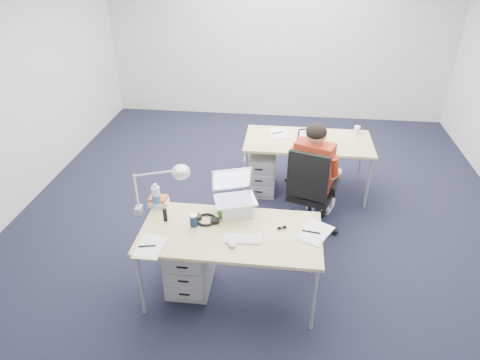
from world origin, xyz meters
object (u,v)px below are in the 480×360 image
(desk_far, at_px, (308,143))
(desk_lamp, at_px, (154,189))
(desk_near, at_px, (231,236))
(silver_laptop, at_px, (235,195))
(can_koozie, at_px, (194,220))
(bear_figurine, at_px, (222,210))
(seated_person, at_px, (316,174))
(sunglasses, at_px, (282,228))
(far_cup, at_px, (357,130))
(drawer_pedestal_near, at_px, (190,263))
(water_bottle, at_px, (156,196))
(book_stack, at_px, (159,201))
(drawer_pedestal_far, at_px, (260,171))
(dark_laptop, at_px, (315,139))
(computer_mouse, at_px, (232,243))
(wireless_keyboard, at_px, (243,239))
(cordless_phone, at_px, (165,215))
(office_chair, at_px, (309,207))

(desk_far, xyz_separation_m, desk_lamp, (-1.45, -1.82, 0.32))
(desk_near, bearing_deg, silver_laptop, 89.46)
(can_koozie, height_order, bear_figurine, bear_figurine)
(seated_person, xyz_separation_m, sunglasses, (-0.35, -1.19, 0.09))
(desk_far, distance_m, seated_person, 0.73)
(seated_person, relative_size, far_cup, 11.82)
(seated_person, bearing_deg, drawer_pedestal_near, -113.48)
(water_bottle, bearing_deg, book_stack, 90.00)
(drawer_pedestal_far, relative_size, silver_laptop, 1.38)
(dark_laptop, distance_m, far_cup, 0.76)
(computer_mouse, relative_size, can_koozie, 0.93)
(seated_person, xyz_separation_m, bear_figurine, (-0.91, -1.08, 0.16))
(bear_figurine, xyz_separation_m, desk_lamp, (-0.62, -0.01, 0.20))
(wireless_keyboard, bearing_deg, desk_lamp, 157.24)
(water_bottle, relative_size, book_stack, 1.44)
(desk_near, bearing_deg, desk_lamp, 165.25)
(water_bottle, xyz_separation_m, sunglasses, (1.20, -0.20, -0.12))
(desk_near, xyz_separation_m, far_cup, (1.35, 2.26, 0.10))
(drawer_pedestal_near, distance_m, silver_laptop, 0.81)
(drawer_pedestal_near, distance_m, wireless_keyboard, 0.72)
(cordless_phone, xyz_separation_m, sunglasses, (1.06, 0.00, -0.06))
(office_chair, height_order, seated_person, seated_person)
(office_chair, xyz_separation_m, can_koozie, (-1.09, -1.05, 0.48))
(desk_far, height_order, drawer_pedestal_far, desk_far)
(water_bottle, distance_m, bear_figurine, 0.65)
(office_chair, bearing_deg, sunglasses, -88.82)
(drawer_pedestal_near, height_order, wireless_keyboard, wireless_keyboard)
(desk_near, bearing_deg, drawer_pedestal_far, 86.36)
(computer_mouse, xyz_separation_m, desk_lamp, (-0.76, 0.37, 0.26))
(computer_mouse, relative_size, far_cup, 0.99)
(drawer_pedestal_far, xyz_separation_m, computer_mouse, (-0.09, -2.12, 0.47))
(desk_near, xyz_separation_m, cordless_phone, (-0.61, 0.09, 0.11))
(can_koozie, bearing_deg, dark_laptop, 56.72)
(wireless_keyboard, bearing_deg, drawer_pedestal_near, 159.37)
(seated_person, bearing_deg, water_bottle, -126.28)
(book_stack, bearing_deg, sunglasses, -12.08)
(desk_far, xyz_separation_m, office_chair, (0.03, -0.90, -0.38))
(silver_laptop, bearing_deg, book_stack, 156.35)
(wireless_keyboard, xyz_separation_m, computer_mouse, (-0.09, -0.08, 0.01))
(sunglasses, relative_size, dark_laptop, 0.26)
(desk_lamp, bearing_deg, silver_laptop, 7.54)
(wireless_keyboard, xyz_separation_m, far_cup, (1.23, 2.36, 0.05))
(water_bottle, height_order, bear_figurine, water_bottle)
(silver_laptop, distance_m, computer_mouse, 0.51)
(desk_far, xyz_separation_m, drawer_pedestal_far, (-0.60, -0.08, -0.41))
(sunglasses, bearing_deg, bear_figurine, 144.38)
(office_chair, distance_m, drawer_pedestal_far, 1.04)
(silver_laptop, distance_m, wireless_keyboard, 0.45)
(seated_person, xyz_separation_m, book_stack, (-1.55, -0.93, 0.12))
(drawer_pedestal_near, distance_m, dark_laptop, 2.15)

